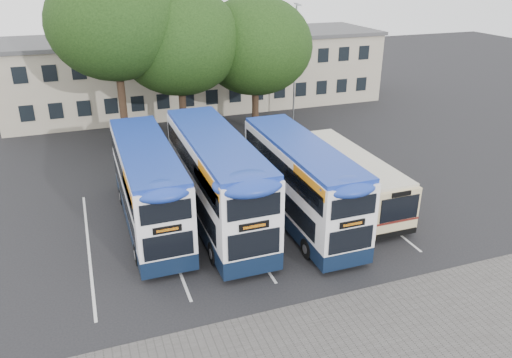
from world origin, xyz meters
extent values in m
plane|color=black|center=(0.00, 0.00, 0.00)|extent=(120.00, 120.00, 0.00)
cube|color=#595654|center=(-2.00, -5.00, 0.01)|extent=(40.00, 6.00, 0.01)
cube|color=silver|center=(-10.75, 5.00, 0.01)|extent=(0.12, 11.00, 0.01)
cube|color=silver|center=(-7.25, 5.00, 0.01)|extent=(0.12, 11.00, 0.01)
cube|color=silver|center=(-3.75, 5.00, 0.01)|extent=(0.12, 11.00, 0.01)
cube|color=silver|center=(-0.25, 5.00, 0.01)|extent=(0.12, 11.00, 0.01)
cube|color=silver|center=(3.25, 5.00, 0.01)|extent=(0.12, 11.00, 0.01)
cube|color=#AA9D89|center=(0.00, 27.00, 3.00)|extent=(32.00, 8.00, 6.00)
cube|color=#4C4C4F|center=(0.00, 27.00, 6.05)|extent=(32.40, 8.40, 0.30)
cube|color=black|center=(0.00, 22.98, 1.70)|extent=(30.00, 0.06, 1.20)
cube|color=black|center=(0.00, 22.98, 4.50)|extent=(30.00, 0.06, 1.20)
cylinder|color=gray|center=(6.00, 20.00, 4.50)|extent=(0.14, 0.14, 9.00)
cube|color=gray|center=(6.00, 20.00, 9.00)|extent=(0.12, 0.80, 0.12)
cube|color=gray|center=(6.00, 19.60, 8.95)|extent=(0.25, 0.50, 0.12)
cylinder|color=black|center=(-7.57, 17.44, 3.08)|extent=(0.50, 0.50, 6.17)
ellipsoid|color=black|center=(-7.57, 17.44, 8.38)|extent=(8.32, 8.32, 7.07)
cylinder|color=black|center=(-3.45, 18.00, 2.58)|extent=(0.50, 0.50, 5.17)
ellipsoid|color=black|center=(-3.45, 18.00, 7.03)|extent=(8.46, 8.46, 7.19)
cylinder|color=black|center=(2.15, 18.42, 2.34)|extent=(0.50, 0.50, 4.68)
ellipsoid|color=black|center=(2.15, 18.42, 6.37)|extent=(8.22, 8.22, 6.98)
cube|color=#0D1B32|center=(-7.70, 6.08, 0.66)|extent=(2.36, 9.89, 0.75)
cube|color=white|center=(-7.70, 6.08, 2.50)|extent=(2.36, 9.89, 2.92)
cube|color=#1A37A1|center=(-7.70, 6.08, 4.00)|extent=(2.31, 9.70, 0.28)
cube|color=black|center=(-7.70, 6.36, 1.70)|extent=(2.40, 8.76, 0.94)
cube|color=black|center=(-7.70, 6.08, 3.16)|extent=(2.40, 9.33, 0.85)
cube|color=orange|center=(-6.51, 2.83, 3.68)|extent=(0.02, 3.02, 0.52)
cube|color=black|center=(-7.70, 1.10, 2.40)|extent=(1.13, 0.06, 0.28)
cylinder|color=black|center=(-8.76, 8.95, 0.47)|extent=(0.28, 0.94, 0.94)
cylinder|color=black|center=(-6.63, 8.95, 0.47)|extent=(0.28, 0.94, 0.94)
cylinder|color=black|center=(-8.76, 2.83, 0.47)|extent=(0.28, 0.94, 0.94)
cylinder|color=black|center=(-6.63, 2.83, 0.47)|extent=(0.28, 0.94, 0.94)
cube|color=#0D1B32|center=(-4.56, 5.27, 0.71)|extent=(2.55, 10.69, 0.81)
cube|color=white|center=(-4.56, 5.27, 2.70)|extent=(2.55, 10.69, 3.16)
cube|color=#1A37A1|center=(-4.56, 5.27, 4.33)|extent=(2.49, 10.48, 0.31)
cube|color=black|center=(-4.56, 5.57, 1.83)|extent=(2.59, 9.47, 1.02)
cube|color=black|center=(-4.56, 5.27, 3.41)|extent=(2.59, 10.08, 0.92)
cube|color=orange|center=(-3.27, 1.76, 3.97)|extent=(0.02, 3.26, 0.56)
cube|color=black|center=(-4.56, -0.11, 2.60)|extent=(1.22, 0.06, 0.31)
cylinder|color=black|center=(-5.71, 8.37, 0.51)|extent=(0.31, 1.02, 1.02)
cylinder|color=black|center=(-3.40, 8.37, 0.51)|extent=(0.31, 1.02, 1.02)
cylinder|color=black|center=(-5.71, 1.76, 0.51)|extent=(0.31, 1.02, 1.02)
cylinder|color=black|center=(-3.40, 1.76, 0.51)|extent=(0.31, 1.02, 1.02)
cube|color=#0D1B32|center=(-0.70, 4.04, 0.65)|extent=(2.34, 9.82, 0.75)
cube|color=white|center=(-0.70, 4.04, 2.48)|extent=(2.34, 9.82, 2.90)
cube|color=#1A37A1|center=(-0.70, 4.04, 3.97)|extent=(2.29, 9.62, 0.28)
cube|color=black|center=(-0.70, 4.32, 1.68)|extent=(2.38, 8.69, 0.93)
cube|color=black|center=(-0.70, 4.04, 3.13)|extent=(2.38, 9.25, 0.84)
cube|color=orange|center=(0.48, 0.81, 3.65)|extent=(0.02, 2.99, 0.51)
cube|color=black|center=(-0.70, -0.90, 2.38)|extent=(1.12, 0.06, 0.28)
cylinder|color=black|center=(-1.75, 6.89, 0.47)|extent=(0.28, 0.93, 0.93)
cylinder|color=black|center=(0.36, 6.89, 0.47)|extent=(0.28, 0.93, 0.93)
cylinder|color=black|center=(-1.75, 0.81, 0.47)|extent=(0.28, 0.93, 0.93)
cylinder|color=black|center=(0.36, 0.81, 0.47)|extent=(0.28, 0.93, 0.93)
cube|color=red|center=(0.49, 5.21, 3.13)|extent=(0.02, 3.74, 0.79)
cube|color=beige|center=(2.70, 5.19, 1.41)|extent=(2.24, 8.94, 2.28)
cube|color=beige|center=(2.70, 5.19, 2.59)|extent=(2.15, 8.58, 0.18)
cube|color=black|center=(2.70, 5.64, 1.79)|extent=(2.28, 7.15, 0.80)
cube|color=#5C1612|center=(2.70, 5.19, 1.03)|extent=(2.27, 8.96, 0.11)
cube|color=black|center=(2.70, 0.70, 1.70)|extent=(1.97, 0.06, 1.16)
cylinder|color=black|center=(1.69, 2.15, 0.45)|extent=(0.27, 0.89, 0.89)
cylinder|color=black|center=(3.71, 2.15, 0.45)|extent=(0.27, 0.89, 0.89)
cylinder|color=black|center=(1.69, 7.87, 0.45)|extent=(0.27, 0.89, 0.89)
cylinder|color=black|center=(3.71, 7.87, 0.45)|extent=(0.27, 0.89, 0.89)
camera|label=1|loc=(-10.19, -15.96, 11.95)|focal=35.00mm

